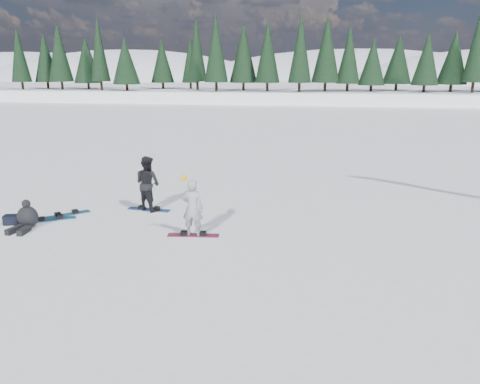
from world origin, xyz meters
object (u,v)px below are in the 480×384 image
(seated_rider, at_px, (27,218))
(snowboard_loose_a, at_px, (67,215))
(gear_bag, at_px, (12,220))
(snowboarder_woman, at_px, (193,208))
(snowboarder_man, at_px, (148,183))
(snowboard_loose_c, at_px, (51,220))

(seated_rider, bearing_deg, snowboard_loose_a, 72.56)
(seated_rider, bearing_deg, gear_bag, 161.86)
(seated_rider, xyz_separation_m, snowboard_loose_a, (0.50, 1.40, -0.33))
(snowboarder_woman, relative_size, snowboarder_man, 0.98)
(snowboard_loose_a, height_order, snowboard_loose_c, same)
(snowboarder_woman, height_order, snowboard_loose_a, snowboarder_woman)
(snowboarder_woman, bearing_deg, snowboard_loose_a, -11.81)
(seated_rider, xyz_separation_m, snowboard_loose_c, (0.28, 0.83, -0.33))
(snowboarder_woman, xyz_separation_m, snowboard_loose_a, (-4.65, 1.22, -0.84))
(seated_rider, bearing_deg, snowboarder_man, 40.65)
(snowboarder_woman, distance_m, snowboard_loose_a, 4.88)
(snowboarder_man, xyz_separation_m, snowboard_loose_c, (-2.71, -1.56, -0.93))
(snowboarder_woman, relative_size, seated_rider, 1.74)
(gear_bag, bearing_deg, snowboard_loose_a, 43.79)
(snowboard_loose_c, bearing_deg, gear_bag, 179.39)
(snowboarder_woman, xyz_separation_m, seated_rider, (-5.15, -0.18, -0.52))
(snowboarder_man, height_order, seated_rider, snowboarder_man)
(gear_bag, bearing_deg, snowboarder_woman, -0.74)
(snowboarder_man, height_order, gear_bag, snowboarder_man)
(gear_bag, xyz_separation_m, snowboard_loose_a, (1.20, 1.15, -0.14))
(snowboard_loose_c, bearing_deg, snowboarder_man, -0.89)
(snowboarder_man, xyz_separation_m, seated_rider, (-2.99, -2.39, -0.60))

